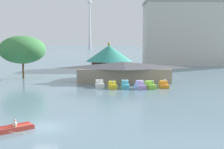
% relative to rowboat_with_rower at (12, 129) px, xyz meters
% --- Properties ---
extents(ground_plane, '(2000.00, 2000.00, 0.00)m').
position_rel_rowboat_with_rower_xyz_m(ground_plane, '(2.78, 1.17, -0.22)').
color(ground_plane, slate).
extents(rowboat_with_rower, '(3.95, 3.53, 1.24)m').
position_rel_rowboat_with_rower_xyz_m(rowboat_with_rower, '(0.00, 0.00, 0.00)').
color(rowboat_with_rower, '#B7382D').
rests_on(rowboat_with_rower, ground).
extents(pedal_boat_white, '(1.92, 2.70, 1.62)m').
position_rel_rowboat_with_rower_xyz_m(pedal_boat_white, '(7.48, 26.91, 0.33)').
color(pedal_boat_white, white).
rests_on(pedal_boat_white, ground).
extents(pedal_boat_yellow, '(1.75, 2.43, 1.55)m').
position_rel_rowboat_with_rower_xyz_m(pedal_boat_yellow, '(9.94, 25.37, 0.32)').
color(pedal_boat_yellow, yellow).
rests_on(pedal_boat_yellow, ground).
extents(pedal_boat_cyan, '(1.42, 2.94, 1.77)m').
position_rel_rowboat_with_rower_xyz_m(pedal_boat_cyan, '(12.31, 25.60, 0.37)').
color(pedal_boat_cyan, '#4CB7CC').
rests_on(pedal_boat_cyan, ground).
extents(pedal_boat_lavender, '(2.06, 2.81, 1.57)m').
position_rel_rowboat_with_rower_xyz_m(pedal_boat_lavender, '(15.07, 24.95, 0.38)').
color(pedal_boat_lavender, '#B299D8').
rests_on(pedal_boat_lavender, ground).
extents(pedal_boat_lime, '(2.26, 3.19, 1.67)m').
position_rel_rowboat_with_rower_xyz_m(pedal_boat_lime, '(16.94, 25.49, 0.32)').
color(pedal_boat_lime, '#8CCC3F').
rests_on(pedal_boat_lime, ground).
extents(pedal_boat_orange, '(1.73, 3.04, 1.76)m').
position_rel_rowboat_with_rower_xyz_m(pedal_boat_orange, '(19.70, 26.40, 0.28)').
color(pedal_boat_orange, orange).
rests_on(pedal_boat_orange, ground).
extents(boathouse, '(21.14, 7.58, 4.39)m').
position_rel_rowboat_with_rower_xyz_m(boathouse, '(12.47, 33.99, 2.08)').
color(boathouse, gray).
rests_on(boathouse, ground).
extents(green_roof_pavilion, '(11.18, 11.18, 8.58)m').
position_rel_rowboat_with_rower_xyz_m(green_roof_pavilion, '(9.32, 41.02, 4.27)').
color(green_roof_pavilion, brown).
rests_on(green_roof_pavilion, ground).
extents(shoreline_tree_tall_left, '(10.86, 10.86, 10.12)m').
position_rel_rowboat_with_rower_xyz_m(shoreline_tree_tall_left, '(-11.19, 40.52, 6.60)').
color(shoreline_tree_tall_left, brown).
rests_on(shoreline_tree_tall_left, ground).
extents(background_building_block, '(39.59, 12.42, 24.00)m').
position_rel_rowboat_with_rower_xyz_m(background_building_block, '(42.37, 81.48, 11.80)').
color(background_building_block, beige).
rests_on(background_building_block, ground).
extents(distant_broadcast_tower, '(6.02, 6.02, 126.52)m').
position_rel_rowboat_with_rower_xyz_m(distant_broadcast_tower, '(-18.91, 390.04, 53.50)').
color(distant_broadcast_tower, silver).
rests_on(distant_broadcast_tower, ground).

